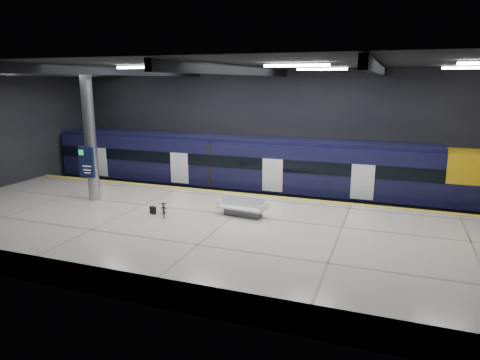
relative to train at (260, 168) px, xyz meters
The scene contains 10 objects.
ground 5.92m from the train, 81.78° to the right, with size 30.00×30.00×0.00m, color black.
room_shell 6.65m from the train, 81.79° to the right, with size 30.10×16.10×8.05m.
platform 8.18m from the train, 84.33° to the right, with size 30.00×11.00×1.10m, color beige.
safety_strip 3.01m from the train, 73.87° to the right, with size 30.00×0.40×0.01m, color gold.
rails 2.13m from the train, ahead, with size 30.00×1.52×0.16m.
train is the anchor object (origin of this frame).
bench 6.63m from the train, 79.48° to the right, with size 2.34×1.17×1.00m.
bicycle 8.03m from the train, 106.91° to the right, with size 0.48×1.37×0.72m, color #99999E.
pannier_bag 8.24m from the train, 110.92° to the right, with size 0.30×0.18×0.35m, color black.
info_column 10.01m from the train, 137.85° to the right, with size 0.90×0.78×6.90m.
Camera 1 is at (6.87, -19.06, 7.31)m, focal length 32.00 mm.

